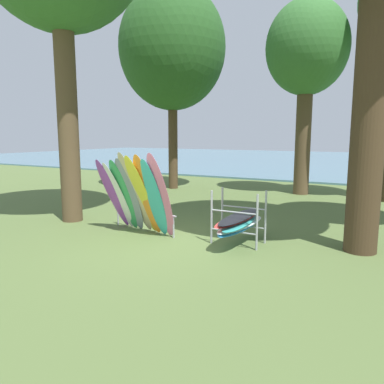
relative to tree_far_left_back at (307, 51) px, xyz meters
The scene contains 6 objects.
ground_plane 10.80m from the tree_far_left_back, 98.45° to the right, with size 80.00×80.00×0.00m, color #566B38.
lake_water 22.53m from the tree_far_left_back, 93.51° to the left, with size 80.00×36.00×0.10m, color slate.
tree_far_left_back is the anchor object (origin of this frame).
tree_deep_back 5.82m from the tree_far_left_back, 168.10° to the right, with size 4.78×4.78×9.12m.
leaning_board_pile 10.14m from the tree_far_left_back, 104.42° to the right, with size 2.37×1.20×2.12m.
board_storage_rack 9.75m from the tree_far_left_back, 87.13° to the right, with size 1.15×2.13×1.25m.
Camera 1 is at (4.83, -7.07, 2.52)m, focal length 34.75 mm.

